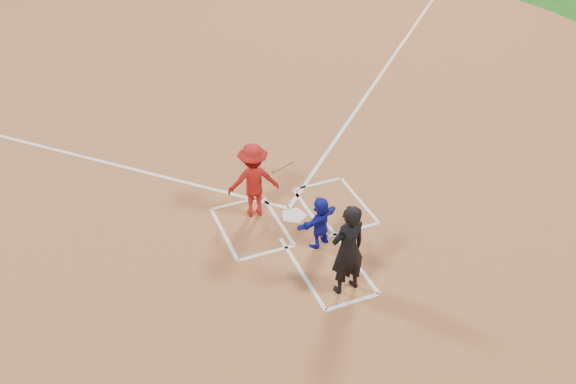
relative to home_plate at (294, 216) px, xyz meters
name	(u,v)px	position (x,y,z in m)	size (l,w,h in m)	color
ground	(294,216)	(0.00, 0.00, -0.02)	(120.00, 120.00, 0.00)	#165214
home_plate_dirt	(213,98)	(0.00, 6.00, -0.01)	(28.00, 28.00, 0.01)	#955530
home_plate	(294,216)	(0.00, 0.00, 0.00)	(0.60, 0.60, 0.02)	silver
catcher	(320,222)	(0.13, -1.06, 0.56)	(1.06, 0.34, 1.14)	#141AAA
umpire	(348,250)	(0.03, -2.43, 0.96)	(0.70, 0.46, 1.93)	black
chalk_markings	(220,109)	(0.00, 5.29, -0.01)	(28.35, 17.32, 0.01)	white
batter_at_plate	(254,180)	(-0.74, 0.44, 0.85)	(1.54, 0.86, 1.71)	#A31512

